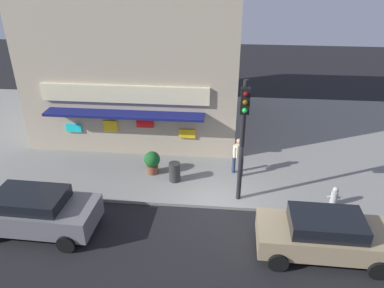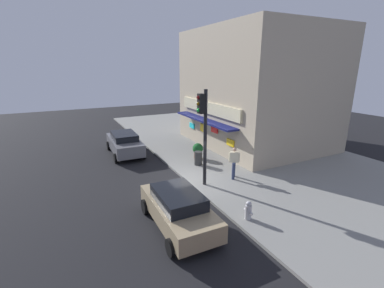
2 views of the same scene
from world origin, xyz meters
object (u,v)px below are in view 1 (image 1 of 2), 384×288
object	(u,v)px
potted_plant_by_doorway	(152,161)
trash_can	(175,172)
parked_car_grey	(32,211)
traffic_light	(243,128)
fire_hydrant	(334,196)
parked_car_tan	(324,235)
pedestrian	(238,155)

from	to	relation	value
potted_plant_by_doorway	trash_can	bearing A→B (deg)	-26.60
trash_can	parked_car_grey	bearing A→B (deg)	-142.39
traffic_light	potted_plant_by_doorway	size ratio (longest dim) A/B	4.72
fire_hydrant	potted_plant_by_doorway	bearing A→B (deg)	167.51
trash_can	potted_plant_by_doorway	bearing A→B (deg)	153.40
trash_can	potted_plant_by_doorway	size ratio (longest dim) A/B	0.82
fire_hydrant	traffic_light	bearing A→B (deg)	-179.13
parked_car_tan	parked_car_grey	bearing A→B (deg)	178.57
traffic_light	parked_car_tan	bearing A→B (deg)	-43.84
traffic_light	parked_car_grey	distance (m)	8.06
fire_hydrant	parked_car_grey	distance (m)	11.27
parked_car_tan	traffic_light	bearing A→B (deg)	136.16
traffic_light	pedestrian	world-z (taller)	traffic_light
fire_hydrant	trash_can	xyz separation A→B (m)	(-6.43, 1.12, 0.04)
potted_plant_by_doorway	fire_hydrant	bearing A→B (deg)	-12.49
trash_can	potted_plant_by_doorway	distance (m)	1.22
traffic_light	fire_hydrant	distance (m)	4.63
traffic_light	parked_car_grey	world-z (taller)	traffic_light
fire_hydrant	pedestrian	world-z (taller)	pedestrian
traffic_light	parked_car_grey	xyz separation A→B (m)	(-7.30, -2.35, -2.47)
fire_hydrant	trash_can	world-z (taller)	trash_can
parked_car_tan	pedestrian	bearing A→B (deg)	120.91
fire_hydrant	parked_car_tan	bearing A→B (deg)	-110.56
fire_hydrant	pedestrian	xyz separation A→B (m)	(-3.73, 1.91, 0.59)
trash_can	traffic_light	bearing A→B (deg)	-23.42
traffic_light	potted_plant_by_doorway	xyz separation A→B (m)	(-3.80, 1.72, -2.59)
traffic_light	parked_car_tan	xyz separation A→B (m)	(2.71, -2.60, -2.51)
pedestrian	parked_car_tan	distance (m)	5.33
fire_hydrant	parked_car_tan	xyz separation A→B (m)	(-1.00, -2.66, 0.28)
fire_hydrant	parked_car_tan	world-z (taller)	parked_car_tan
potted_plant_by_doorway	parked_car_grey	size ratio (longest dim) A/B	0.23
fire_hydrant	pedestrian	bearing A→B (deg)	152.87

